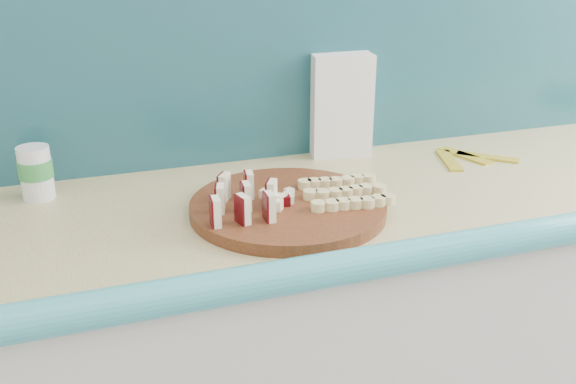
{
  "coord_description": "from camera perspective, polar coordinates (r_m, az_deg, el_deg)",
  "views": [
    {
      "loc": [
        -0.6,
        0.34,
        1.43
      ],
      "look_at": [
        -0.22,
        1.44,
        0.95
      ],
      "focal_mm": 40.0,
      "sensor_mm": 36.0,
      "label": 1
    }
  ],
  "objects": [
    {
      "name": "kitchen_counter",
      "position": [
        1.67,
        10.17,
        -13.95
      ],
      "size": [
        2.2,
        0.63,
        0.91
      ],
      "color": "beige",
      "rests_on": "ground"
    },
    {
      "name": "backsplash",
      "position": [
        1.63,
        6.95,
        12.48
      ],
      "size": [
        2.2,
        0.02,
        0.5
      ],
      "primitive_type": "cube",
      "color": "teal",
      "rests_on": "kitchen_counter"
    },
    {
      "name": "cutting_board",
      "position": [
        1.27,
        0.0,
        -1.34
      ],
      "size": [
        0.42,
        0.42,
        0.02
      ],
      "primitive_type": "cylinder",
      "rotation": [
        0.0,
        0.0,
        -0.09
      ],
      "color": "#40200D",
      "rests_on": "kitchen_counter"
    },
    {
      "name": "apple_wedges",
      "position": [
        1.22,
        -4.1,
        -0.57
      ],
      "size": [
        0.14,
        0.16,
        0.05
      ],
      "color": "#F6EBC5",
      "rests_on": "cutting_board"
    },
    {
      "name": "apple_chunks",
      "position": [
        1.26,
        -1.07,
        -0.54
      ],
      "size": [
        0.06,
        0.07,
        0.02
      ],
      "color": "beige",
      "rests_on": "cutting_board"
    },
    {
      "name": "banana_slices",
      "position": [
        1.3,
        5.12,
        0.01
      ],
      "size": [
        0.18,
        0.16,
        0.02
      ],
      "color": "#DAC885",
      "rests_on": "cutting_board"
    },
    {
      "name": "flour_bag",
      "position": [
        1.6,
        4.61,
        7.81
      ],
      "size": [
        0.16,
        0.13,
        0.25
      ],
      "primitive_type": "cube",
      "rotation": [
        0.0,
        0.0,
        -0.17
      ],
      "color": "white",
      "rests_on": "kitchen_counter"
    },
    {
      "name": "canister",
      "position": [
        1.43,
        -21.5,
        1.69
      ],
      "size": [
        0.07,
        0.07,
        0.11
      ],
      "rotation": [
        0.0,
        0.0,
        0.17
      ],
      "color": "silver",
      "rests_on": "kitchen_counter"
    },
    {
      "name": "banana_peel",
      "position": [
        1.64,
        15.65,
        2.95
      ],
      "size": [
        0.21,
        0.17,
        0.01
      ],
      "rotation": [
        0.0,
        0.0,
        0.13
      ],
      "color": "gold",
      "rests_on": "kitchen_counter"
    }
  ]
}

